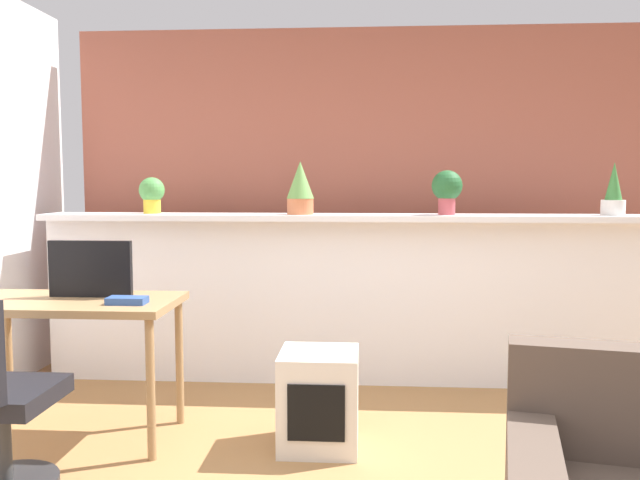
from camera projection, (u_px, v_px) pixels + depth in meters
divider_wall at (370, 302)px, 4.46m from camera, size 4.41×0.16×1.11m
plant_shelf at (371, 217)px, 4.37m from camera, size 4.41×0.35×0.04m
brick_wall_behind at (370, 197)px, 4.99m from camera, size 4.41×0.10×2.50m
potted_plant_0 at (152, 193)px, 4.49m from camera, size 0.17×0.17×0.25m
potted_plant_1 at (300, 187)px, 4.36m from camera, size 0.18×0.18×0.35m
potted_plant_2 at (447, 189)px, 4.32m from camera, size 0.20×0.20×0.29m
potted_plant_3 at (614, 193)px, 4.25m from camera, size 0.15×0.15×0.34m
desk at (72, 315)px, 3.48m from camera, size 1.10×0.60×0.75m
tv_monitor at (90, 269)px, 3.53m from camera, size 0.45×0.04×0.30m
side_cube_shelf at (319, 400)px, 3.39m from camera, size 0.40×0.41×0.50m
book_on_desk at (127, 300)px, 3.34m from camera, size 0.20×0.11×0.04m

